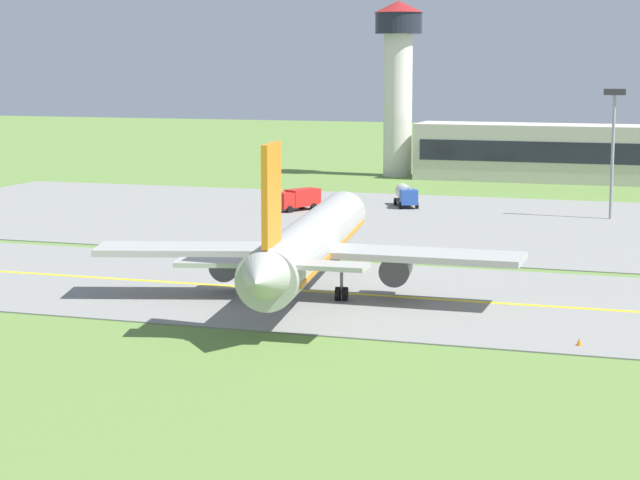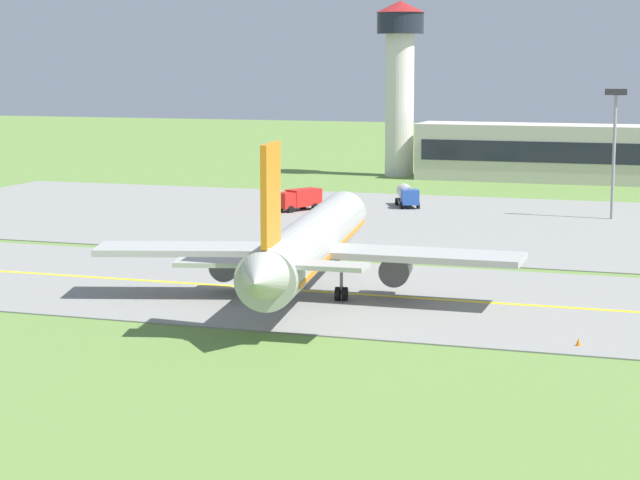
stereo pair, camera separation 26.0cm
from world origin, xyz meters
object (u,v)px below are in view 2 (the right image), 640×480
object	(u,v)px
service_truck_baggage	(299,198)
service_truck_fuel	(407,195)
airplane_lead	(311,243)
control_tower	(400,71)
apron_light_mast	(614,137)

from	to	relation	value
service_truck_baggage	service_truck_fuel	bearing A→B (deg)	34.33
airplane_lead	control_tower	world-z (taller)	control_tower
airplane_lead	service_truck_baggage	distance (m)	52.01
service_truck_fuel	service_truck_baggage	bearing A→B (deg)	-145.67
service_truck_baggage	apron_light_mast	size ratio (longest dim) A/B	0.43
airplane_lead	control_tower	size ratio (longest dim) A/B	1.48
airplane_lead	service_truck_baggage	size ratio (longest dim) A/B	6.32
service_truck_fuel	apron_light_mast	bearing A→B (deg)	-8.69
service_truck_fuel	control_tower	world-z (taller)	control_tower
airplane_lead	apron_light_mast	xyz separation A→B (m)	(17.94, 52.63, 5.19)
airplane_lead	service_truck_fuel	distance (m)	56.89
airplane_lead	apron_light_mast	distance (m)	55.85
airplane_lead	service_truck_baggage	bearing A→B (deg)	110.51
service_truck_baggage	service_truck_fuel	distance (m)	13.77
service_truck_fuel	airplane_lead	bearing A→B (deg)	-83.10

